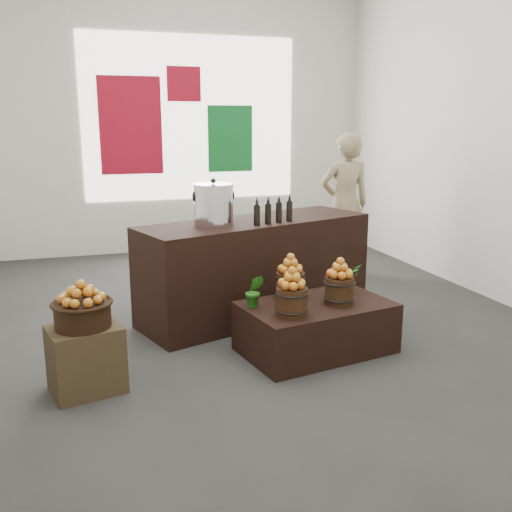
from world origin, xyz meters
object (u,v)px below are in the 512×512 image
object	(u,v)px
stock_pot_left	(214,206)
shopper	(345,204)
display_table	(316,327)
counter	(256,268)
crate	(86,359)
wicker_basket	(83,315)

from	to	relation	value
stock_pot_left	shopper	distance (m)	2.51
display_table	stock_pot_left	world-z (taller)	stock_pot_left
shopper	stock_pot_left	bearing A→B (deg)	37.24
counter	stock_pot_left	bearing A→B (deg)	180.00
crate	wicker_basket	distance (m)	0.34
counter	shopper	xyz separation A→B (m)	(1.59, 1.24, 0.42)
wicker_basket	crate	bearing A→B (deg)	0.00
crate	shopper	distance (m)	4.22
wicker_basket	stock_pot_left	distance (m)	1.78
wicker_basket	stock_pot_left	size ratio (longest dim) A/B	1.07
crate	stock_pot_left	size ratio (longest dim) A/B	1.34
wicker_basket	stock_pot_left	bearing A→B (deg)	41.87
display_table	counter	distance (m)	1.14
crate	wicker_basket	bearing A→B (deg)	0.00
display_table	wicker_basket	bearing A→B (deg)	175.07
stock_pot_left	counter	bearing A→B (deg)	18.42
crate	wicker_basket	xyz separation A→B (m)	(0.00, 0.00, 0.34)
counter	shopper	bearing A→B (deg)	19.57
wicker_basket	display_table	size ratio (longest dim) A/B	0.32
crate	stock_pot_left	world-z (taller)	stock_pot_left
display_table	counter	size ratio (longest dim) A/B	0.52
counter	wicker_basket	bearing A→B (deg)	-161.85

